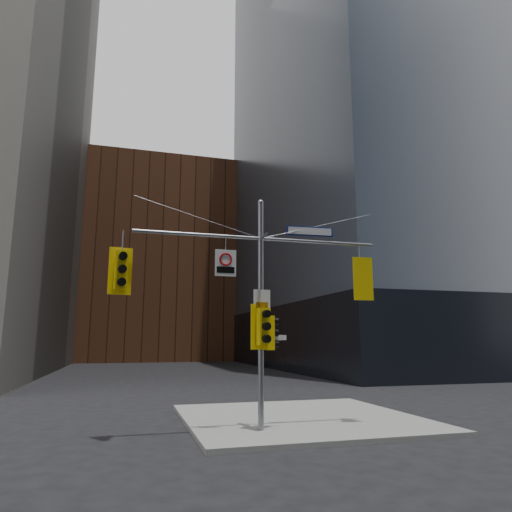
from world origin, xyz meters
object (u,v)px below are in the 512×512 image
traffic_light_west_arm (121,270)px  traffic_light_pole_side (271,333)px  signal_assembly (261,287)px  street_sign_blade (310,231)px  traffic_light_east_arm (361,279)px  traffic_light_pole_front (263,326)px  regulatory_sign_arm (226,262)px

traffic_light_west_arm → traffic_light_pole_side: bearing=-9.1°
signal_assembly → traffic_light_pole_side: signal_assembly is taller
street_sign_blade → traffic_light_east_arm: bearing=3.8°
traffic_light_east_arm → traffic_light_pole_front: (-3.51, -0.27, -1.61)m
signal_assembly → street_sign_blade: size_ratio=5.03×
traffic_light_pole_side → traffic_light_pole_front: traffic_light_pole_front is taller
traffic_light_pole_side → traffic_light_east_arm: bearing=-90.0°
signal_assembly → traffic_light_east_arm: signal_assembly is taller
traffic_light_west_arm → traffic_light_pole_front: 4.55m
traffic_light_west_arm → regulatory_sign_arm: regulatory_sign_arm is taller
traffic_light_pole_front → regulatory_sign_arm: regulatory_sign_arm is taller
traffic_light_pole_side → regulatory_sign_arm: regulatory_sign_arm is taller
traffic_light_east_arm → traffic_light_pole_side: traffic_light_east_arm is taller
traffic_light_west_arm → street_sign_blade: street_sign_blade is taller
signal_assembly → street_sign_blade: 2.58m
traffic_light_pole_side → traffic_light_pole_front: (-0.33, -0.27, 0.18)m
traffic_light_east_arm → signal_assembly: bearing=3.5°
signal_assembly → traffic_light_east_arm: (3.51, 0.00, 0.38)m
signal_assembly → traffic_light_pole_front: 1.25m
traffic_light_east_arm → traffic_light_pole_side: size_ratio=1.36×
signal_assembly → traffic_light_pole_side: size_ratio=7.58×
traffic_light_east_arm → traffic_light_pole_front: traffic_light_east_arm is taller
traffic_light_pole_front → traffic_light_west_arm: bearing=166.0°
street_sign_blade → regulatory_sign_arm: bearing=-175.6°
street_sign_blade → traffic_light_pole_front: bearing=-167.1°
signal_assembly → street_sign_blade: (1.71, 0.00, 1.93)m
traffic_light_pole_side → street_sign_blade: street_sign_blade is taller
traffic_light_east_arm → traffic_light_west_arm: bearing=3.4°
traffic_light_east_arm → regulatory_sign_arm: bearing=3.7°
traffic_light_pole_side → traffic_light_west_arm: bearing=90.1°
traffic_light_west_arm → regulatory_sign_arm: bearing=-9.6°
signal_assembly → traffic_light_pole_front: signal_assembly is taller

